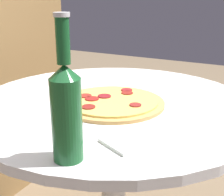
{
  "coord_description": "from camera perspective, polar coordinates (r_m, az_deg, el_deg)",
  "views": [
    {
      "loc": [
        -0.82,
        -0.44,
        1.04
      ],
      "look_at": [
        -0.04,
        -0.01,
        0.74
      ],
      "focal_mm": 50.0,
      "sensor_mm": 36.0,
      "label": 1
    }
  ],
  "objects": [
    {
      "name": "napkin",
      "position": [
        0.73,
        4.48,
        -7.31
      ],
      "size": [
        0.18,
        0.15,
        0.01
      ],
      "color": "white",
      "rests_on": "table"
    },
    {
      "name": "table",
      "position": [
        1.05,
        0.28,
        -8.79
      ],
      "size": [
        0.9,
        0.9,
        0.72
      ],
      "color": "white",
      "rests_on": "ground_plane"
    },
    {
      "name": "beer_bottle",
      "position": [
        0.61,
        -8.38,
        -1.88
      ],
      "size": [
        0.06,
        0.06,
        0.29
      ],
      "color": "#195628",
      "rests_on": "table"
    },
    {
      "name": "pizza",
      "position": [
        0.95,
        -0.02,
        -0.69
      ],
      "size": [
        0.32,
        0.32,
        0.02
      ],
      "color": "tan",
      "rests_on": "table"
    }
  ]
}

